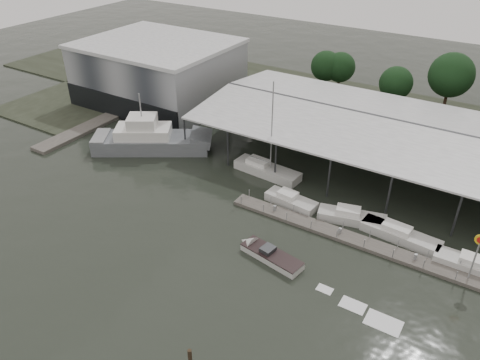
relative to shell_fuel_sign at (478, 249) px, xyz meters
The scene contains 15 objects.
ground 29.06m from the shell_fuel_sign, 159.69° to the right, with size 200.00×200.00×0.00m, color black.
land_strip_far 42.05m from the shell_fuel_sign, 130.15° to the left, with size 140.00×30.00×0.30m.
land_strip_west 70.03m from the shell_fuel_sign, 163.37° to the left, with size 20.00×40.00×0.30m.
storage_warehouse 58.52m from the shell_fuel_sign, 160.06° to the left, with size 24.50×20.50×10.50m.
covered_boat_shed 20.71m from the shell_fuel_sign, 119.05° to the left, with size 58.24×24.00×6.96m.
trawler_dock 57.26m from the shell_fuel_sign, behind, with size 3.00×18.00×0.50m.
floating_dock 12.57m from the shell_fuel_sign, behind, with size 28.00×2.00×1.40m.
shell_fuel_sign is the anchor object (origin of this frame).
grey_trawler 43.96m from the shell_fuel_sign, behind, with size 16.93×13.14×8.84m.
white_sailboat 27.39m from the shell_fuel_sign, 164.53° to the left, with size 9.31×3.28×13.11m.
speedboat_underway 19.68m from the shell_fuel_sign, 158.35° to the right, with size 18.33×5.01×2.00m.
moored_cruiser_0 20.65m from the shell_fuel_sign, behind, with size 6.51×2.85×1.70m.
moored_cruiser_1 13.73m from the shell_fuel_sign, 165.95° to the left, with size 7.86×4.00×1.70m.
moored_cruiser_2 8.59m from the shell_fuel_sign, 158.39° to the left, with size 8.59×2.94×1.70m.
moored_cruiser_3 3.83m from the shell_fuel_sign, 69.87° to the left, with size 8.52×2.22×1.70m.
Camera 1 is at (26.20, -29.69, 31.65)m, focal length 35.00 mm.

